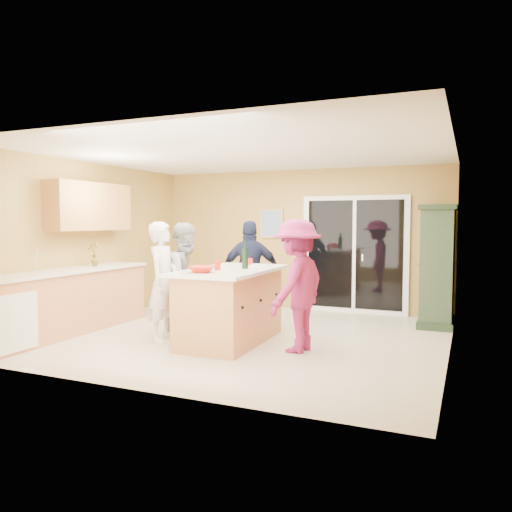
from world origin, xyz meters
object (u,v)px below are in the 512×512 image
at_px(green_hutch, 438,267).
at_px(woman_grey, 187,279).
at_px(woman_magenta, 297,285).
at_px(kitchen_island, 230,308).
at_px(woman_white, 163,281).
at_px(woman_navy, 251,273).

bearing_deg(green_hutch, woman_grey, -148.00).
distance_m(green_hutch, woman_magenta, 2.82).
bearing_deg(kitchen_island, green_hutch, 41.19).
bearing_deg(woman_magenta, woman_grey, -89.92).
distance_m(green_hutch, woman_grey, 3.91).
bearing_deg(woman_white, woman_navy, -32.05).
xyz_separation_m(green_hutch, woman_magenta, (-1.53, -2.37, -0.09)).
relative_size(woman_grey, woman_navy, 0.98).
bearing_deg(woman_grey, kitchen_island, -93.80).
bearing_deg(green_hutch, woman_navy, -158.44).
height_order(woman_white, woman_grey, woman_white).
height_order(green_hutch, woman_grey, green_hutch).
bearing_deg(woman_navy, woman_grey, 36.58).
bearing_deg(woman_navy, green_hutch, 178.38).
height_order(green_hutch, woman_navy, green_hutch).
bearing_deg(kitchen_island, woman_magenta, -6.35).
xyz_separation_m(kitchen_island, woman_navy, (-0.23, 1.19, 0.36)).
xyz_separation_m(kitchen_island, woman_white, (-0.89, -0.27, 0.35)).
height_order(kitchen_island, green_hutch, green_hutch).
distance_m(kitchen_island, woman_grey, 0.90).
height_order(green_hutch, woman_white, green_hutch).
height_order(woman_white, woman_navy, woman_navy).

